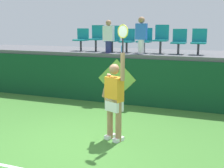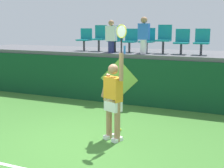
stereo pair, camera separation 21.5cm
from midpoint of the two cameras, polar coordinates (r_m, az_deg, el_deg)
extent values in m
plane|color=#3D752D|center=(6.61, -6.00, -11.19)|extent=(40.00, 40.00, 0.00)
cube|color=#0F4223|center=(9.56, 4.29, 0.45)|extent=(13.70, 0.20, 1.47)
cube|color=#56565B|center=(10.59, 6.45, 5.80)|extent=(13.70, 2.50, 0.12)
cube|color=white|center=(6.88, 0.36, -9.83)|extent=(0.21, 0.29, 0.08)
cube|color=white|center=(6.71, 1.92, -10.40)|extent=(0.21, 0.29, 0.08)
cylinder|color=#A87A56|center=(6.75, 0.37, -6.64)|extent=(0.13, 0.13, 0.88)
cylinder|color=#A87A56|center=(6.58, 1.95, -7.14)|extent=(0.13, 0.13, 0.88)
cube|color=white|center=(6.56, 1.16, -3.88)|extent=(0.42, 0.35, 0.28)
cube|color=orange|center=(6.48, 1.17, -0.97)|extent=(0.44, 0.35, 0.52)
sphere|color=#A87A56|center=(6.40, 1.19, 2.81)|extent=(0.22, 0.22, 0.22)
cylinder|color=#A87A56|center=(6.64, -0.28, -0.30)|extent=(0.27, 0.18, 0.55)
cylinder|color=#A87A56|center=(6.23, 2.74, 3.21)|extent=(0.09, 0.09, 0.58)
cylinder|color=black|center=(6.18, 2.78, 7.26)|extent=(0.03, 0.03, 0.30)
torus|color=gold|center=(6.17, 2.80, 9.85)|extent=(0.27, 0.13, 0.28)
ellipsoid|color=silver|center=(6.17, 2.80, 9.85)|extent=(0.23, 0.11, 0.24)
sphere|color=#D1E533|center=(7.32, 2.40, -8.59)|extent=(0.07, 0.07, 0.07)
cylinder|color=#338CE5|center=(9.66, 3.02, 6.46)|extent=(0.07, 0.07, 0.25)
cylinder|color=#38383D|center=(10.80, -4.71, 7.19)|extent=(0.07, 0.07, 0.35)
cube|color=#147F89|center=(10.79, -4.73, 8.25)|extent=(0.44, 0.42, 0.05)
cube|color=#147F89|center=(10.95, -4.28, 9.41)|extent=(0.44, 0.04, 0.38)
cylinder|color=#38383D|center=(10.55, -1.91, 7.22)|extent=(0.07, 0.07, 0.39)
cube|color=#147F89|center=(10.54, -1.92, 8.41)|extent=(0.44, 0.42, 0.05)
cube|color=#147F89|center=(10.70, -1.49, 9.80)|extent=(0.44, 0.04, 0.45)
cylinder|color=#38383D|center=(10.31, 1.15, 7.05)|extent=(0.07, 0.07, 0.35)
cube|color=#147F89|center=(10.30, 1.16, 8.17)|extent=(0.44, 0.42, 0.05)
cube|color=#147F89|center=(10.47, 1.56, 9.64)|extent=(0.44, 0.04, 0.47)
cylinder|color=#38383D|center=(10.13, 3.89, 6.88)|extent=(0.07, 0.07, 0.33)
cube|color=#147F89|center=(10.12, 3.91, 7.95)|extent=(0.44, 0.42, 0.05)
cube|color=#147F89|center=(10.29, 4.27, 9.25)|extent=(0.44, 0.04, 0.40)
cylinder|color=#38383D|center=(9.96, 7.14, 6.79)|extent=(0.07, 0.07, 0.34)
cube|color=#147F89|center=(9.94, 7.17, 7.92)|extent=(0.44, 0.42, 0.05)
cube|color=#147F89|center=(10.12, 7.50, 9.26)|extent=(0.44, 0.04, 0.41)
cylinder|color=#38383D|center=(9.82, 10.20, 6.77)|extent=(0.07, 0.07, 0.39)
cube|color=#147F89|center=(9.81, 10.25, 8.05)|extent=(0.44, 0.42, 0.05)
cube|color=#147F89|center=(9.98, 10.54, 9.58)|extent=(0.44, 0.04, 0.47)
cylinder|color=#38383D|center=(9.71, 13.48, 6.41)|extent=(0.07, 0.07, 0.33)
cube|color=#147F89|center=(9.70, 13.53, 7.51)|extent=(0.44, 0.42, 0.05)
cube|color=#147F89|center=(9.88, 13.77, 8.88)|extent=(0.44, 0.04, 0.40)
cylinder|color=#38383D|center=(9.63, 17.02, 6.22)|extent=(0.07, 0.07, 0.33)
cube|color=#147F89|center=(9.62, 17.09, 7.36)|extent=(0.44, 0.42, 0.05)
cube|color=#147F89|center=(9.80, 17.29, 8.74)|extent=(0.44, 0.04, 0.40)
cylinder|color=white|center=(9.63, 6.59, 6.97)|extent=(0.20, 0.20, 0.45)
cube|color=blue|center=(9.61, 6.65, 9.78)|extent=(0.34, 0.20, 0.49)
sphere|color=#A87A56|center=(9.60, 6.70, 11.87)|extent=(0.21, 0.21, 0.21)
cylinder|color=navy|center=(10.01, 0.47, 7.01)|extent=(0.20, 0.20, 0.38)
cube|color=white|center=(9.99, 0.47, 9.50)|extent=(0.34, 0.20, 0.49)
sphere|color=#A87A56|center=(9.99, 0.47, 11.43)|extent=(0.18, 0.18, 0.18)
cube|color=#0F4223|center=(9.75, 1.94, -3.74)|extent=(0.90, 0.01, 0.00)
plane|color=#8CC64C|center=(9.57, 1.96, 0.93)|extent=(1.27, 0.00, 1.27)
camera|label=1|loc=(0.11, -89.15, 0.17)|focal=48.62mm
camera|label=2|loc=(0.11, 90.85, -0.17)|focal=48.62mm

